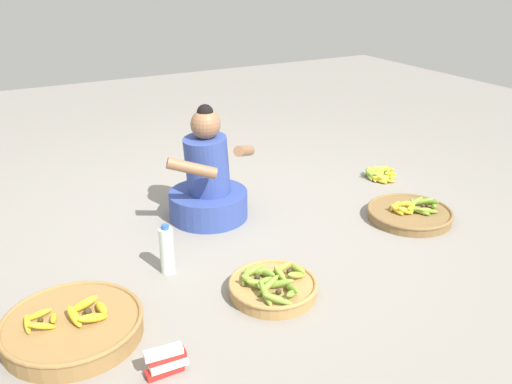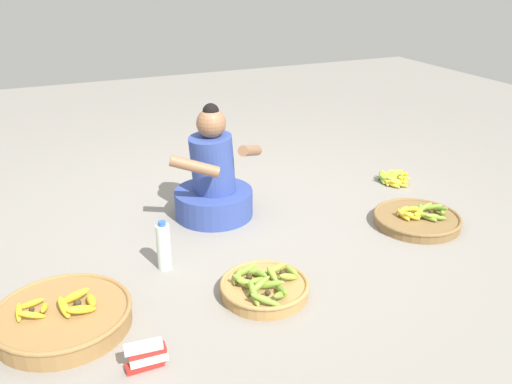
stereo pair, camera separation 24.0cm
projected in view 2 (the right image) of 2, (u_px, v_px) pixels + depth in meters
ground_plane at (243, 231)px, 3.49m from camera, size 10.00×10.00×0.00m
vendor_woman_front at (213, 182)px, 3.61m from camera, size 0.71×0.53×0.77m
banana_basket_mid_right at (417, 219)px, 3.56m from camera, size 0.56×0.56×0.14m
banana_basket_back_left at (264, 287)px, 2.81m from camera, size 0.46×0.46×0.15m
banana_basket_front_center at (63, 317)px, 2.57m from camera, size 0.64×0.64×0.16m
loose_bananas_back_right at (393, 178)px, 4.24m from camera, size 0.27×0.31×0.10m
water_bottle at (164, 246)px, 3.03m from camera, size 0.08×0.08×0.29m
packet_carton_stack at (146, 355)px, 2.32m from camera, size 0.18×0.07×0.12m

